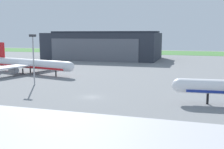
# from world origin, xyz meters

# --- Properties ---
(ground_plane) EXTENTS (440.00, 440.00, 0.00)m
(ground_plane) POSITION_xyz_m (0.00, 0.00, 0.00)
(ground_plane) COLOR slate
(grass_field_strip) EXTENTS (440.00, 56.00, 0.08)m
(grass_field_strip) POSITION_xyz_m (0.00, 182.64, 0.04)
(grass_field_strip) COLOR #447B3A
(grass_field_strip) RESTS_ON ground_plane
(maintenance_hangar) EXTENTS (73.81, 39.96, 18.43)m
(maintenance_hangar) POSITION_xyz_m (-33.03, 109.90, 8.76)
(maintenance_hangar) COLOR #2D333D
(maintenance_hangar) RESTS_ON ground_plane
(airliner_far_left) EXTENTS (45.68, 36.20, 12.88)m
(airliner_far_left) POSITION_xyz_m (-40.99, 33.76, 4.02)
(airliner_far_left) COLOR silver
(airliner_far_left) RESTS_ON ground_plane
(apron_light_mast) EXTENTS (2.40, 0.50, 16.53)m
(apron_light_mast) POSITION_xyz_m (-24.74, 11.84, 9.84)
(apron_light_mast) COLOR #99999E
(apron_light_mast) RESTS_ON ground_plane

